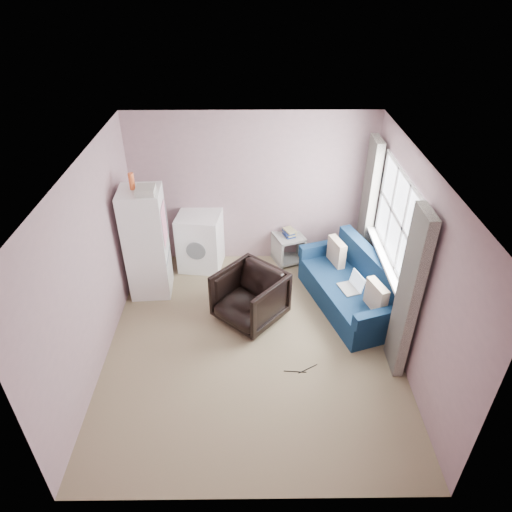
{
  "coord_description": "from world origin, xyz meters",
  "views": [
    {
      "loc": [
        -0.0,
        -4.45,
        4.35
      ],
      "look_at": [
        0.05,
        0.6,
        1.0
      ],
      "focal_mm": 32.0,
      "sensor_mm": 36.0,
      "label": 1
    }
  ],
  "objects_px": {
    "washing_machine": "(201,239)",
    "side_table": "(288,246)",
    "fridge": "(146,243)",
    "armchair": "(250,295)",
    "sofa": "(353,288)"
  },
  "relations": [
    {
      "from": "side_table",
      "to": "fridge",
      "type": "bearing_deg",
      "value": -159.98
    },
    {
      "from": "armchair",
      "to": "sofa",
      "type": "distance_m",
      "value": 1.53
    },
    {
      "from": "side_table",
      "to": "sofa",
      "type": "height_order",
      "value": "sofa"
    },
    {
      "from": "washing_machine",
      "to": "side_table",
      "type": "bearing_deg",
      "value": 11.15
    },
    {
      "from": "washing_machine",
      "to": "side_table",
      "type": "relative_size",
      "value": 1.55
    },
    {
      "from": "armchair",
      "to": "washing_machine",
      "type": "relative_size",
      "value": 0.89
    },
    {
      "from": "fridge",
      "to": "side_table",
      "type": "xyz_separation_m",
      "value": [
        2.14,
        0.78,
        -0.57
      ]
    },
    {
      "from": "fridge",
      "to": "washing_machine",
      "type": "distance_m",
      "value": 1.05
    },
    {
      "from": "sofa",
      "to": "fridge",
      "type": "bearing_deg",
      "value": 154.36
    },
    {
      "from": "fridge",
      "to": "washing_machine",
      "type": "height_order",
      "value": "fridge"
    },
    {
      "from": "washing_machine",
      "to": "side_table",
      "type": "xyz_separation_m",
      "value": [
        1.44,
        0.09,
        -0.21
      ]
    },
    {
      "from": "armchair",
      "to": "fridge",
      "type": "relative_size",
      "value": 0.44
    },
    {
      "from": "washing_machine",
      "to": "sofa",
      "type": "xyz_separation_m",
      "value": [
        2.3,
        -1.09,
        -0.19
      ]
    },
    {
      "from": "armchair",
      "to": "sofa",
      "type": "height_order",
      "value": "armchair"
    },
    {
      "from": "armchair",
      "to": "fridge",
      "type": "distance_m",
      "value": 1.7
    }
  ]
}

